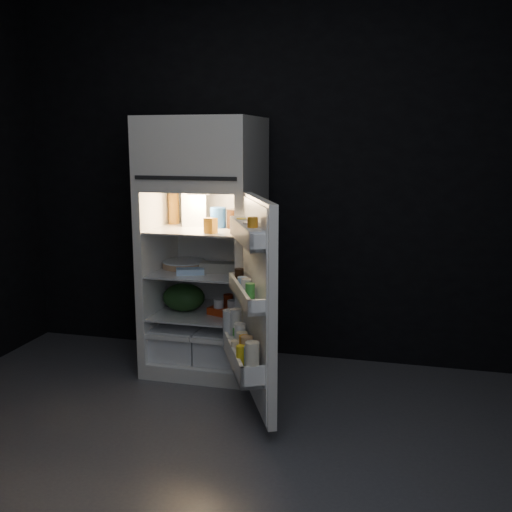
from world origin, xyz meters
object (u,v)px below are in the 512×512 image
(refrigerator, at_px, (206,237))
(milk_jug, at_px, (195,209))
(fridge_door, at_px, (253,307))
(egg_carton, at_px, (221,268))
(yogurt_tray, at_px, (227,312))

(refrigerator, height_order, milk_jug, refrigerator)
(refrigerator, relative_size, fridge_door, 1.46)
(milk_jug, bearing_deg, egg_carton, -48.25)
(fridge_door, relative_size, yogurt_tray, 4.83)
(refrigerator, bearing_deg, fridge_door, -53.24)
(egg_carton, distance_m, yogurt_tray, 0.31)
(egg_carton, relative_size, yogurt_tray, 1.10)
(refrigerator, distance_m, fridge_door, 0.93)
(egg_carton, bearing_deg, fridge_door, -63.42)
(refrigerator, height_order, egg_carton, refrigerator)
(fridge_door, distance_m, egg_carton, 0.74)
(refrigerator, xyz_separation_m, yogurt_tray, (0.19, -0.10, -0.50))
(yogurt_tray, bearing_deg, milk_jug, 170.60)
(fridge_door, bearing_deg, egg_carton, 122.47)
(refrigerator, height_order, yogurt_tray, refrigerator)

